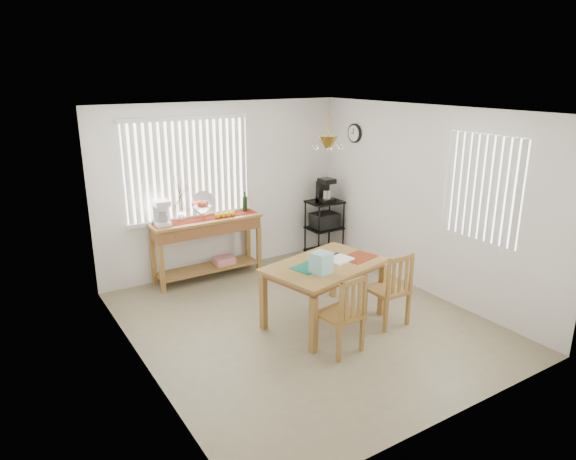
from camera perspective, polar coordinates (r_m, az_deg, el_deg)
ground at (r=6.56m, az=1.85°, el=-10.20°), size 4.00×4.50×0.01m
room_shell at (r=5.99m, az=1.95°, el=4.44°), size 4.20×4.70×2.70m
sideboard at (r=7.74m, az=-8.94°, el=-0.38°), size 1.66×0.47×0.94m
sideboard_items at (r=7.55m, az=-10.97°, el=2.06°), size 1.58×0.40×0.72m
wire_cart at (r=8.70m, az=4.06°, el=0.83°), size 0.55×0.44×0.94m
cart_items at (r=8.57m, az=4.10°, el=4.41°), size 0.22×0.27×0.39m
dining_table at (r=6.30m, az=4.13°, el=-4.51°), size 1.62×1.24×0.77m
table_items at (r=6.06m, az=4.20°, el=-3.57°), size 1.19×0.54×0.25m
chair_left at (r=5.75m, az=6.04°, el=-9.33°), size 0.48×0.48×0.92m
chair_right at (r=6.43m, az=11.25°, el=-6.51°), size 0.44×0.44×0.94m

